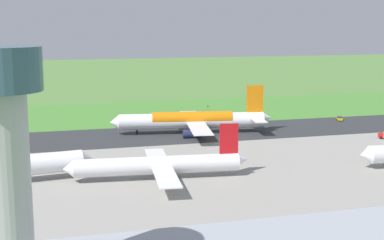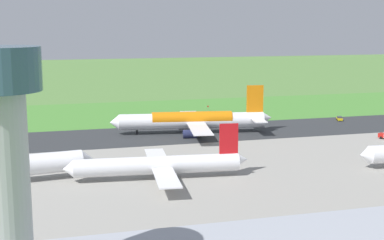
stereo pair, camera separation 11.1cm
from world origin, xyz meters
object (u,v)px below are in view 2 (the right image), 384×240
object	(u,v)px
service_car_followme	(339,118)
airliner_parked_mid	(159,165)
no_stopping_sign	(208,108)
traffic_cone_orange	(193,112)
airliner_main	(193,120)

from	to	relation	value
service_car_followme	airliner_parked_mid	bearing A→B (deg)	35.66
service_car_followme	no_stopping_sign	xyz separation A→B (m)	(41.25, -34.26, 0.57)
service_car_followme	traffic_cone_orange	xyz separation A→B (m)	(48.23, -32.11, -0.57)
airliner_parked_mid	service_car_followme	distance (m)	100.35
airliner_main	no_stopping_sign	distance (m)	46.72
traffic_cone_orange	airliner_parked_mid	bearing A→B (deg)	69.82
airliner_parked_mid	no_stopping_sign	bearing A→B (deg)	-113.47
airliner_parked_mid	service_car_followme	world-z (taller)	airliner_parked_mid
service_car_followme	no_stopping_sign	world-z (taller)	no_stopping_sign
airliner_main	airliner_parked_mid	xyz separation A→B (m)	(22.02, 49.82, -0.89)
service_car_followme	no_stopping_sign	bearing A→B (deg)	-39.71
airliner_main	airliner_parked_mid	distance (m)	54.48
airliner_parked_mid	airliner_main	bearing A→B (deg)	-113.84
airliner_main	no_stopping_sign	bearing A→B (deg)	-113.03
traffic_cone_orange	no_stopping_sign	bearing A→B (deg)	-162.89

